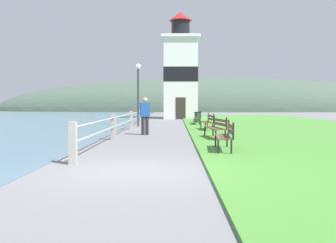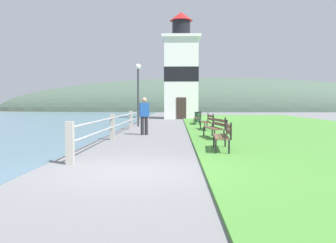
{
  "view_description": "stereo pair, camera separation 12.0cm",
  "coord_description": "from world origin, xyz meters",
  "views": [
    {
      "loc": [
        0.94,
        -7.98,
        1.49
      ],
      "look_at": [
        0.49,
        15.98,
        0.3
      ],
      "focal_mm": 40.0,
      "sensor_mm": 36.0,
      "label": 1
    },
    {
      "loc": [
        1.06,
        -7.98,
        1.49
      ],
      "look_at": [
        0.49,
        15.98,
        0.3
      ],
      "focal_mm": 40.0,
      "sensor_mm": 36.0,
      "label": 2
    }
  ],
  "objects": [
    {
      "name": "ground_plane",
      "position": [
        0.0,
        0.0,
        0.0
      ],
      "size": [
        160.0,
        160.0,
        0.0
      ],
      "primitive_type": "plane",
      "color": "slate"
    },
    {
      "name": "grass_verge",
      "position": [
        7.64,
        14.76,
        0.03
      ],
      "size": [
        12.0,
        44.28,
        0.06
      ],
      "color": "#4C8E38",
      "rests_on": "ground_plane"
    },
    {
      "name": "seawall_railing",
      "position": [
        -1.54,
        13.05,
        0.61
      ],
      "size": [
        0.18,
        24.27,
        1.04
      ],
      "color": "#A8A399",
      "rests_on": "ground_plane"
    },
    {
      "name": "park_bench_near",
      "position": [
        2.49,
        3.4,
        0.54
      ],
      "size": [
        0.59,
        1.78,
        0.94
      ],
      "rotation": [
        0.0,
        0.0,
        3.08
      ],
      "color": "brown",
      "rests_on": "ground_plane"
    },
    {
      "name": "park_bench_midway",
      "position": [
        2.63,
        7.25,
        0.54
      ],
      "size": [
        0.74,
        2.03,
        0.94
      ],
      "rotation": [
        0.0,
        0.0,
        3.28
      ],
      "color": "brown",
      "rests_on": "ground_plane"
    },
    {
      "name": "park_bench_far",
      "position": [
        2.72,
        12.08,
        0.54
      ],
      "size": [
        0.59,
        1.88,
        0.94
      ],
      "rotation": [
        0.0,
        0.0,
        3.21
      ],
      "color": "brown",
      "rests_on": "ground_plane"
    },
    {
      "name": "park_bench_by_lighthouse",
      "position": [
        2.5,
        17.42,
        0.54
      ],
      "size": [
        0.56,
        1.87,
        0.94
      ],
      "rotation": [
        0.0,
        0.0,
        3.09
      ],
      "color": "brown",
      "rests_on": "ground_plane"
    },
    {
      "name": "lighthouse",
      "position": [
        1.47,
        27.86,
        4.38
      ],
      "size": [
        3.61,
        3.61,
        10.1
      ],
      "color": "white",
      "rests_on": "ground_plane"
    },
    {
      "name": "person_strolling",
      "position": [
        -0.46,
        9.39,
        0.95
      ],
      "size": [
        0.47,
        0.34,
        1.75
      ],
      "rotation": [
        0.0,
        0.0,
        1.85
      ],
      "color": "#28282D",
      "rests_on": "ground_plane"
    },
    {
      "name": "trash_bin",
      "position": [
        2.63,
        19.56,
        0.42
      ],
      "size": [
        0.54,
        0.54,
        0.84
      ],
      "color": "#2D5138",
      "rests_on": "ground_plane"
    },
    {
      "name": "lamp_post",
      "position": [
        -1.39,
        15.67,
        2.74
      ],
      "size": [
        0.36,
        0.36,
        3.96
      ],
      "color": "#333338",
      "rests_on": "ground_plane"
    },
    {
      "name": "distant_hillside",
      "position": [
        8.0,
        59.52,
        0.0
      ],
      "size": [
        80.0,
        16.0,
        12.0
      ],
      "color": "#475B4C",
      "rests_on": "ground_plane"
    }
  ]
}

